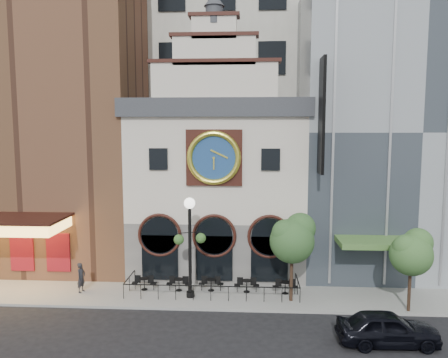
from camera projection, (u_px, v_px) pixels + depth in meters
name	position (u px, v px, depth m)	size (l,w,h in m)	color
ground	(209.00, 311.00, 24.95)	(120.00, 120.00, 0.00)	black
sidewalk	(213.00, 294.00, 27.42)	(44.00, 5.00, 0.15)	gray
clock_building	(218.00, 180.00, 31.95)	(12.60, 8.78, 18.65)	#605E5B
theater_building	(55.00, 100.00, 34.14)	(14.00, 15.60, 25.00)	brown
retail_building	(392.00, 132.00, 32.95)	(14.00, 14.40, 20.00)	gray
office_tower	(227.00, 30.00, 42.50)	(20.00, 16.00, 40.00)	beige
cafe_railing	(213.00, 286.00, 27.36)	(10.60, 2.60, 0.90)	black
bistro_0	(144.00, 283.00, 27.84)	(1.58, 0.68, 0.90)	black
bistro_1	(179.00, 283.00, 27.70)	(1.58, 0.68, 0.90)	black
bistro_2	(211.00, 284.00, 27.68)	(1.58, 0.68, 0.90)	black
bistro_3	(247.00, 285.00, 27.46)	(1.58, 0.68, 0.90)	black
bistro_4	(285.00, 286.00, 27.18)	(1.58, 0.68, 0.90)	black
car_right	(388.00, 328.00, 21.03)	(1.94, 4.83, 1.64)	black
pedestrian	(81.00, 277.00, 27.41)	(0.69, 0.45, 1.88)	black
lamppost	(190.00, 236.00, 26.28)	(1.90, 1.04, 6.15)	black
tree_left	(293.00, 237.00, 25.73)	(2.74, 2.64, 5.28)	#382619
tree_right	(412.00, 251.00, 24.31)	(2.44, 2.35, 4.70)	#382619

